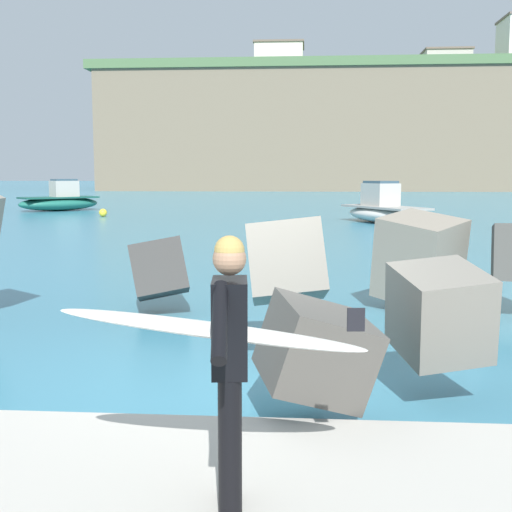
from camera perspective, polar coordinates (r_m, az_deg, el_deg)
The scene contains 9 objects.
ground_plane at distance 7.93m, azimuth -1.28°, elevation -10.53°, with size 400.00×400.00×0.00m, color teal.
breakwater_jetty at distance 10.13m, azimuth -3.42°, elevation -0.60°, with size 31.56×7.40×2.36m.
surfer_with_board at distance 4.37m, azimuth -2.66°, elevation -7.79°, with size 2.12×1.24×1.78m.
boat_near_centre at distance 44.96m, azimuth -16.34°, elevation 4.54°, with size 5.22×4.98×2.03m.
boat_near_right at distance 33.07m, azimuth 10.83°, elevation 3.86°, with size 4.37×5.87×2.03m.
mooring_buoy_middle at distance 38.15m, azimuth -12.88°, elevation 3.61°, with size 0.44×0.44×0.44m.
headland_bluff at distance 108.03m, azimuth 15.07°, elevation 10.14°, with size 98.35×35.30×17.30m.
station_building_central at distance 112.09m, azimuth 2.00°, elevation 16.14°, with size 7.91×8.24×5.60m.
station_building_east at distance 119.48m, azimuth 15.75°, elevation 15.21°, with size 7.63×8.34×5.12m.
Camera 1 is at (0.75, -7.52, 2.40)m, focal length 47.05 mm.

